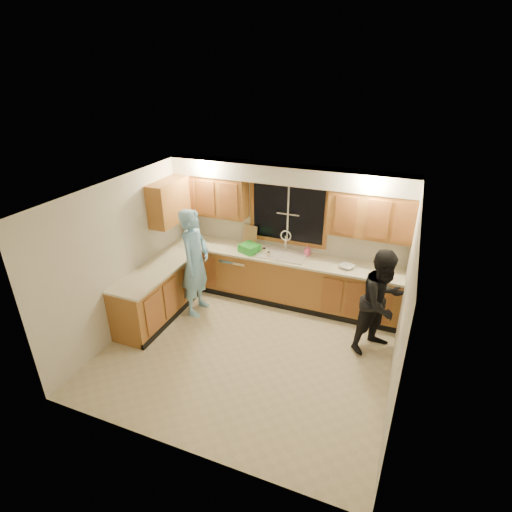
{
  "coord_description": "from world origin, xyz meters",
  "views": [
    {
      "loc": [
        1.93,
        -4.52,
        4.01
      ],
      "look_at": [
        -0.12,
        0.65,
        1.31
      ],
      "focal_mm": 28.0,
      "sensor_mm": 36.0,
      "label": 1
    }
  ],
  "objects_px": {
    "woman": "(382,302)",
    "dish_crate": "(249,248)",
    "man": "(195,263)",
    "soap_bottle": "(307,251)",
    "knife_block": "(193,233)",
    "sink": "(282,258)",
    "stove": "(139,309)",
    "bowl": "(347,267)",
    "dishwasher": "(239,272)"
  },
  "relations": [
    {
      "from": "knife_block",
      "to": "soap_bottle",
      "type": "bearing_deg",
      "value": 3.3
    },
    {
      "from": "bowl",
      "to": "knife_block",
      "type": "bearing_deg",
      "value": 177.4
    },
    {
      "from": "soap_bottle",
      "to": "bowl",
      "type": "height_order",
      "value": "soap_bottle"
    },
    {
      "from": "dishwasher",
      "to": "knife_block",
      "type": "height_order",
      "value": "knife_block"
    },
    {
      "from": "dishwasher",
      "to": "dish_crate",
      "type": "bearing_deg",
      "value": -16.41
    },
    {
      "from": "stove",
      "to": "knife_block",
      "type": "relative_size",
      "value": 3.91
    },
    {
      "from": "knife_block",
      "to": "dish_crate",
      "type": "bearing_deg",
      "value": -5.66
    },
    {
      "from": "man",
      "to": "knife_block",
      "type": "bearing_deg",
      "value": 27.81
    },
    {
      "from": "knife_block",
      "to": "bowl",
      "type": "bearing_deg",
      "value": -1.64
    },
    {
      "from": "dishwasher",
      "to": "woman",
      "type": "height_order",
      "value": "woman"
    },
    {
      "from": "sink",
      "to": "woman",
      "type": "relative_size",
      "value": 0.52
    },
    {
      "from": "knife_block",
      "to": "stove",
      "type": "bearing_deg",
      "value": -88.05
    },
    {
      "from": "sink",
      "to": "dish_crate",
      "type": "relative_size",
      "value": 2.75
    },
    {
      "from": "knife_block",
      "to": "dish_crate",
      "type": "height_order",
      "value": "knife_block"
    },
    {
      "from": "dishwasher",
      "to": "dish_crate",
      "type": "height_order",
      "value": "dish_crate"
    },
    {
      "from": "sink",
      "to": "dish_crate",
      "type": "distance_m",
      "value": 0.61
    },
    {
      "from": "sink",
      "to": "bowl",
      "type": "distance_m",
      "value": 1.17
    },
    {
      "from": "dish_crate",
      "to": "soap_bottle",
      "type": "height_order",
      "value": "soap_bottle"
    },
    {
      "from": "knife_block",
      "to": "man",
      "type": "bearing_deg",
      "value": -57.64
    },
    {
      "from": "knife_block",
      "to": "soap_bottle",
      "type": "relative_size",
      "value": 1.21
    },
    {
      "from": "dish_crate",
      "to": "woman",
      "type": "bearing_deg",
      "value": -16.18
    },
    {
      "from": "man",
      "to": "dish_crate",
      "type": "xyz_separation_m",
      "value": [
        0.66,
        0.8,
        0.04
      ]
    },
    {
      "from": "man",
      "to": "woman",
      "type": "bearing_deg",
      "value": -91.66
    },
    {
      "from": "knife_block",
      "to": "woman",
      "type": "bearing_deg",
      "value": -12.04
    },
    {
      "from": "sink",
      "to": "woman",
      "type": "bearing_deg",
      "value": -23.49
    },
    {
      "from": "knife_block",
      "to": "dish_crate",
      "type": "xyz_separation_m",
      "value": [
        1.24,
        -0.14,
        -0.04
      ]
    },
    {
      "from": "stove",
      "to": "man",
      "type": "bearing_deg",
      "value": 59.71
    },
    {
      "from": "sink",
      "to": "bowl",
      "type": "bearing_deg",
      "value": -4.07
    },
    {
      "from": "sink",
      "to": "dish_crate",
      "type": "height_order",
      "value": "sink"
    },
    {
      "from": "stove",
      "to": "soap_bottle",
      "type": "distance_m",
      "value": 3.02
    },
    {
      "from": "sink",
      "to": "soap_bottle",
      "type": "bearing_deg",
      "value": 19.02
    },
    {
      "from": "knife_block",
      "to": "bowl",
      "type": "distance_m",
      "value": 3.0
    },
    {
      "from": "soap_bottle",
      "to": "woman",
      "type": "bearing_deg",
      "value": -33.82
    },
    {
      "from": "stove",
      "to": "dish_crate",
      "type": "height_order",
      "value": "dish_crate"
    },
    {
      "from": "bowl",
      "to": "sink",
      "type": "bearing_deg",
      "value": 175.93
    },
    {
      "from": "sink",
      "to": "stove",
      "type": "bearing_deg",
      "value": -134.61
    },
    {
      "from": "woman",
      "to": "knife_block",
      "type": "bearing_deg",
      "value": 115.11
    },
    {
      "from": "woman",
      "to": "man",
      "type": "bearing_deg",
      "value": 130.03
    },
    {
      "from": "man",
      "to": "soap_bottle",
      "type": "xyz_separation_m",
      "value": [
        1.68,
        1.04,
        0.06
      ]
    },
    {
      "from": "sink",
      "to": "soap_bottle",
      "type": "xyz_separation_m",
      "value": [
        0.42,
        0.15,
        0.15
      ]
    },
    {
      "from": "stove",
      "to": "soap_bottle",
      "type": "height_order",
      "value": "soap_bottle"
    },
    {
      "from": "woman",
      "to": "dish_crate",
      "type": "xyz_separation_m",
      "value": [
        -2.41,
        0.7,
        0.16
      ]
    },
    {
      "from": "dishwasher",
      "to": "man",
      "type": "distance_m",
      "value": 1.11
    },
    {
      "from": "dish_crate",
      "to": "bowl",
      "type": "bearing_deg",
      "value": 0.25
    },
    {
      "from": "sink",
      "to": "dishwasher",
      "type": "height_order",
      "value": "sink"
    },
    {
      "from": "dish_crate",
      "to": "man",
      "type": "bearing_deg",
      "value": -129.59
    },
    {
      "from": "stove",
      "to": "woman",
      "type": "xyz_separation_m",
      "value": [
        3.62,
        1.04,
        0.38
      ]
    },
    {
      "from": "dish_crate",
      "to": "bowl",
      "type": "distance_m",
      "value": 1.76
    },
    {
      "from": "woman",
      "to": "dish_crate",
      "type": "distance_m",
      "value": 2.51
    },
    {
      "from": "dish_crate",
      "to": "soap_bottle",
      "type": "bearing_deg",
      "value": 13.09
    }
  ]
}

